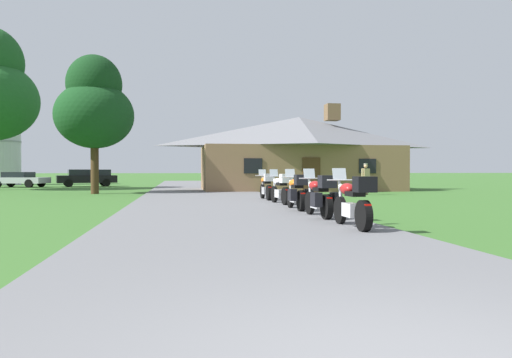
{
  "coord_description": "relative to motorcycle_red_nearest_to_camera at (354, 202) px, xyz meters",
  "views": [
    {
      "loc": [
        -1.35,
        -2.51,
        1.29
      ],
      "look_at": [
        1.91,
        18.04,
        0.94
      ],
      "focal_mm": 33.82,
      "sensor_mm": 36.0,
      "label": 1
    }
  ],
  "objects": [
    {
      "name": "tree_left_near",
      "position": [
        -8.41,
        18.21,
        4.29
      ],
      "size": [
        4.35,
        4.35,
        7.78
      ],
      "color": "#422D19",
      "rests_on": "ground"
    },
    {
      "name": "motorcycle_red_second_in_row",
      "position": [
        -0.02,
        2.39,
        -0.01
      ],
      "size": [
        0.74,
        2.08,
        1.3
      ],
      "rotation": [
        0.0,
        0.0,
        0.03
      ],
      "color": "black",
      "rests_on": "asphalt_driveway"
    },
    {
      "name": "motorcycle_orange_third_in_row",
      "position": [
        -0.03,
        4.88,
        -0.01
      ],
      "size": [
        0.72,
        2.08,
        1.3
      ],
      "rotation": [
        0.0,
        0.0,
        0.0
      ],
      "color": "black",
      "rests_on": "asphalt_driveway"
    },
    {
      "name": "motorcycle_white_fourth_in_row",
      "position": [
        0.03,
        7.7,
        0.0
      ],
      "size": [
        0.68,
        2.08,
        1.3
      ],
      "rotation": [
        0.0,
        0.0,
        0.09
      ],
      "color": "black",
      "rests_on": "asphalt_driveway"
    },
    {
      "name": "bystander_tan_shirt_near_lodge",
      "position": [
        6.17,
        14.71,
        0.33
      ],
      "size": [
        0.53,
        0.32,
        1.69
      ],
      "rotation": [
        0.0,
        0.0,
        3.44
      ],
      "color": "#75664C",
      "rests_on": "ground"
    },
    {
      "name": "parked_black_suv_far_left",
      "position": [
        -11.16,
        31.17,
        0.16
      ],
      "size": [
        4.93,
        3.03,
        1.4
      ],
      "rotation": [
        0.0,
        0.0,
        1.85
      ],
      "color": "black",
      "rests_on": "ground"
    },
    {
      "name": "ground_plane",
      "position": [
        -2.35,
        12.63,
        -0.62
      ],
      "size": [
        500.0,
        500.0,
        0.0
      ],
      "primitive_type": "plane",
      "color": "#386628"
    },
    {
      "name": "motorcycle_orange_farthest_in_row",
      "position": [
        -0.03,
        10.4,
        0.0
      ],
      "size": [
        0.66,
        2.08,
        1.3
      ],
      "rotation": [
        0.0,
        0.0,
        0.02
      ],
      "color": "black",
      "rests_on": "asphalt_driveway"
    },
    {
      "name": "parked_silver_sedan_far_left",
      "position": [
        -16.2,
        30.51,
        0.02
      ],
      "size": [
        4.54,
        2.88,
        1.2
      ],
      "rotation": [
        0.0,
        0.0,
        1.3
      ],
      "color": "#ADAFB7",
      "rests_on": "ground"
    },
    {
      "name": "stone_lodge",
      "position": [
        4.15,
        21.33,
        1.89
      ],
      "size": [
        13.47,
        6.42,
        5.77
      ],
      "color": "brown",
      "rests_on": "ground"
    },
    {
      "name": "metal_silo_distant",
      "position": [
        -19.9,
        37.77,
        3.77
      ],
      "size": [
        3.23,
        3.23,
        8.76
      ],
      "color": "#B2B7BC",
      "rests_on": "ground"
    },
    {
      "name": "asphalt_driveway",
      "position": [
        -2.35,
        10.63,
        -0.59
      ],
      "size": [
        6.4,
        80.0,
        0.06
      ],
      "primitive_type": "cube",
      "color": "slate",
      "rests_on": "ground"
    },
    {
      "name": "motorcycle_red_nearest_to_camera",
      "position": [
        0.0,
        0.0,
        0.0
      ],
      "size": [
        0.66,
        2.08,
        1.3
      ],
      "rotation": [
        0.0,
        0.0,
        0.0
      ],
      "color": "black",
      "rests_on": "asphalt_driveway"
    }
  ]
}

